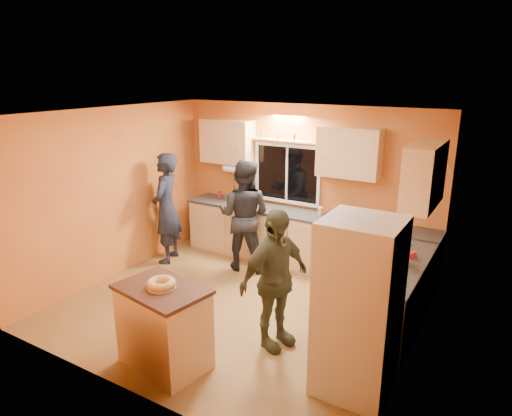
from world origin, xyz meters
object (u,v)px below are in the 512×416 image
Objects in this scene: person_left at (166,208)px; person_center at (244,215)px; refrigerator at (358,308)px; person_right at (275,280)px; island at (164,326)px.

person_left is 1.33m from person_center.
person_left is at bearing 157.71° from refrigerator.
refrigerator is at bearing -84.68° from person_right.
refrigerator is 0.98× the size of person_left.
refrigerator is 2.05m from island.
person_left is 3.03m from person_right.
refrigerator is 1.09m from person_right.
person_center is at bearing 86.76° from person_left.
person_center is at bearing 113.31° from island.
person_right is at bearing 44.08° from person_left.
person_center reaches higher than person_right.
person_left is 1.03× the size of person_center.
person_right is (-1.06, 0.26, -0.07)m from refrigerator.
person_right is (1.47, -1.69, -0.06)m from person_center.
refrigerator reaches higher than island.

